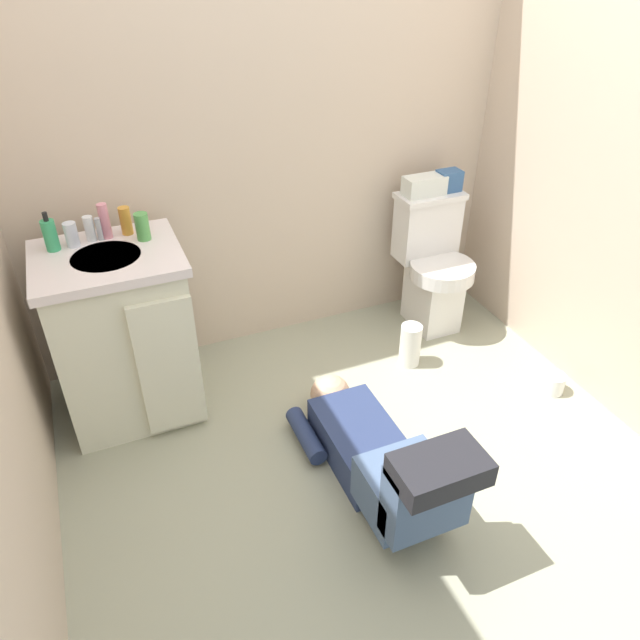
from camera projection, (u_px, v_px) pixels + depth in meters
ground_plane at (360, 460)px, 2.63m from camera, size 2.96×3.16×0.04m
wall_back at (265, 113)px, 2.81m from camera, size 2.62×0.08×2.40m
toilet at (432, 264)px, 3.31m from camera, size 0.36×0.46×0.75m
vanity_cabinet at (124, 335)px, 2.66m from camera, size 0.60×0.53×0.82m
faucet at (99, 229)px, 2.52m from camera, size 0.02×0.02×0.10m
person_plumber at (380, 458)px, 2.38m from camera, size 0.39×1.06×0.52m
tissue_box at (424, 186)px, 3.13m from camera, size 0.22×0.11×0.10m
toiletry_bag at (449, 181)px, 3.17m from camera, size 0.12×0.09×0.11m
soap_dispenser at (50, 235)px, 2.44m from camera, size 0.06×0.06×0.17m
bottle_clear at (71, 235)px, 2.48m from camera, size 0.05×0.05×0.10m
bottle_white at (90, 229)px, 2.52m from camera, size 0.04×0.04×0.11m
bottle_pink at (105, 221)px, 2.53m from camera, size 0.04×0.04×0.15m
bottle_amber at (126, 221)px, 2.57m from camera, size 0.05×0.05×0.12m
bottle_green at (142, 227)px, 2.52m from camera, size 0.06×0.06×0.12m
paper_towel_roll at (410, 345)px, 3.11m from camera, size 0.11×0.11×0.23m
toilet_paper_roll at (553, 383)px, 2.96m from camera, size 0.11×0.11×0.10m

